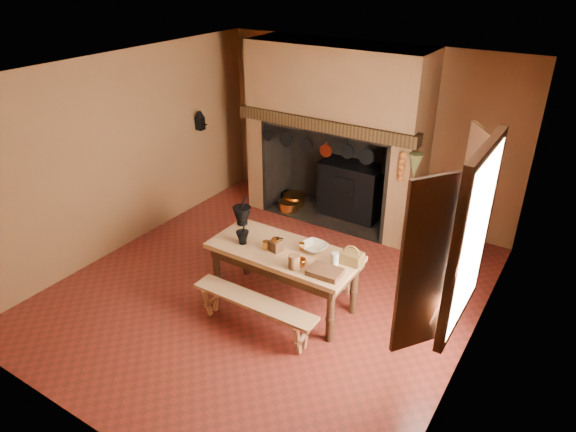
{
  "coord_description": "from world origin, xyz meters",
  "views": [
    {
      "loc": [
        3.2,
        -4.6,
        3.96
      ],
      "look_at": [
        0.09,
        0.3,
        0.97
      ],
      "focal_mm": 32.0,
      "sensor_mm": 36.0,
      "label": 1
    }
  ],
  "objects_px": {
    "wicker_basket": "(352,257)",
    "work_table": "(284,259)",
    "mixing_bowl": "(314,247)",
    "coffee_grinder": "(276,245)",
    "iron_range": "(351,190)",
    "bench_front": "(254,308)"
  },
  "relations": [
    {
      "from": "iron_range",
      "to": "work_table",
      "type": "xyz_separation_m",
      "value": [
        0.38,
        -2.63,
        0.18
      ]
    },
    {
      "from": "work_table",
      "to": "wicker_basket",
      "type": "xyz_separation_m",
      "value": [
        0.81,
        0.17,
        0.2
      ]
    },
    {
      "from": "coffee_grinder",
      "to": "mixing_bowl",
      "type": "relative_size",
      "value": 0.67
    },
    {
      "from": "iron_range",
      "to": "mixing_bowl",
      "type": "bearing_deg",
      "value": -74.4
    },
    {
      "from": "work_table",
      "to": "bench_front",
      "type": "relative_size",
      "value": 1.16
    },
    {
      "from": "wicker_basket",
      "to": "iron_range",
      "type": "bearing_deg",
      "value": 115.01
    },
    {
      "from": "mixing_bowl",
      "to": "coffee_grinder",
      "type": "bearing_deg",
      "value": -146.0
    },
    {
      "from": "wicker_basket",
      "to": "work_table",
      "type": "bearing_deg",
      "value": -169.23
    },
    {
      "from": "iron_range",
      "to": "bench_front",
      "type": "bearing_deg",
      "value": -83.41
    },
    {
      "from": "work_table",
      "to": "coffee_grinder",
      "type": "relative_size",
      "value": 8.84
    },
    {
      "from": "mixing_bowl",
      "to": "bench_front",
      "type": "bearing_deg",
      "value": -110.65
    },
    {
      "from": "mixing_bowl",
      "to": "work_table",
      "type": "bearing_deg",
      "value": -148.44
    },
    {
      "from": "work_table",
      "to": "coffee_grinder",
      "type": "distance_m",
      "value": 0.22
    },
    {
      "from": "wicker_basket",
      "to": "bench_front",
      "type": "bearing_deg",
      "value": -136.55
    },
    {
      "from": "work_table",
      "to": "coffee_grinder",
      "type": "height_order",
      "value": "coffee_grinder"
    },
    {
      "from": "work_table",
      "to": "mixing_bowl",
      "type": "bearing_deg",
      "value": 31.56
    },
    {
      "from": "coffee_grinder",
      "to": "mixing_bowl",
      "type": "height_order",
      "value": "coffee_grinder"
    },
    {
      "from": "coffee_grinder",
      "to": "work_table",
      "type": "bearing_deg",
      "value": 55.57
    },
    {
      "from": "coffee_grinder",
      "to": "mixing_bowl",
      "type": "xyz_separation_m",
      "value": [
        0.37,
        0.25,
        -0.04
      ]
    },
    {
      "from": "iron_range",
      "to": "wicker_basket",
      "type": "xyz_separation_m",
      "value": [
        1.19,
        -2.47,
        0.38
      ]
    },
    {
      "from": "iron_range",
      "to": "coffee_grinder",
      "type": "bearing_deg",
      "value": -83.47
    },
    {
      "from": "wicker_basket",
      "to": "coffee_grinder",
      "type": "bearing_deg",
      "value": -166.13
    }
  ]
}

